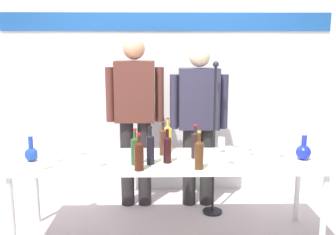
{
  "coord_description": "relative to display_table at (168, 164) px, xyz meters",
  "views": [
    {
      "loc": [
        -0.06,
        -3.2,
        1.7
      ],
      "look_at": [
        0.0,
        0.15,
        1.06
      ],
      "focal_mm": 41.02,
      "sensor_mm": 36.0,
      "label": 1
    }
  ],
  "objects": [
    {
      "name": "wine_bottle_2",
      "position": [
        -0.24,
        -0.3,
        0.18
      ],
      "size": [
        0.08,
        0.08,
        0.3
      ],
      "color": "#37150C",
      "rests_on": "display_table"
    },
    {
      "name": "wine_glass_right_2",
      "position": [
        0.97,
        0.01,
        0.16
      ],
      "size": [
        0.07,
        0.07,
        0.15
      ],
      "color": "white",
      "rests_on": "display_table"
    },
    {
      "name": "wine_bottle_5",
      "position": [
        0.23,
        0.03,
        0.18
      ],
      "size": [
        0.07,
        0.07,
        0.3
      ],
      "color": "black",
      "rests_on": "display_table"
    },
    {
      "name": "wine_bottle_3",
      "position": [
        -0.01,
        -0.11,
        0.18
      ],
      "size": [
        0.07,
        0.07,
        0.31
      ],
      "color": "black",
      "rests_on": "display_table"
    },
    {
      "name": "decanter_blue_right",
      "position": [
        1.16,
        -0.04,
        0.12
      ],
      "size": [
        0.13,
        0.13,
        0.21
      ],
      "color": "#1927BF",
      "rests_on": "display_table"
    },
    {
      "name": "wine_bottle_6",
      "position": [
        -0.27,
        -0.15,
        0.18
      ],
      "size": [
        0.07,
        0.07,
        0.3
      ],
      "color": "#223F1C",
      "rests_on": "display_table"
    },
    {
      "name": "back_wall",
      "position": [
        0.0,
        1.21,
        0.83
      ],
      "size": [
        5.23,
        0.11,
        3.0
      ],
      "color": "silver",
      "rests_on": "ground"
    },
    {
      "name": "wine_glass_right_0",
      "position": [
        0.5,
        -0.17,
        0.16
      ],
      "size": [
        0.07,
        0.07,
        0.15
      ],
      "color": "white",
      "rests_on": "display_table"
    },
    {
      "name": "wine_glass_left_1",
      "position": [
        -0.57,
        -0.21,
        0.14
      ],
      "size": [
        0.07,
        0.07,
        0.13
      ],
      "color": "white",
      "rests_on": "display_table"
    },
    {
      "name": "presenter_left",
      "position": [
        -0.33,
        0.71,
        0.34
      ],
      "size": [
        0.6,
        0.22,
        1.76
      ],
      "color": "black",
      "rests_on": "ground"
    },
    {
      "name": "wine_glass_left_0",
      "position": [
        -1.0,
        -0.28,
        0.16
      ],
      "size": [
        0.06,
        0.06,
        0.16
      ],
      "color": "white",
      "rests_on": "display_table"
    },
    {
      "name": "wine_glass_left_2",
      "position": [
        -1.04,
        0.3,
        0.17
      ],
      "size": [
        0.06,
        0.06,
        0.17
      ],
      "color": "white",
      "rests_on": "display_table"
    },
    {
      "name": "wine_glass_right_3",
      "position": [
        0.49,
        0.18,
        0.15
      ],
      "size": [
        0.06,
        0.06,
        0.14
      ],
      "color": "white",
      "rests_on": "display_table"
    },
    {
      "name": "wine_bottle_0",
      "position": [
        -0.05,
        0.13,
        0.18
      ],
      "size": [
        0.07,
        0.07,
        0.3
      ],
      "color": "#44231A",
      "rests_on": "display_table"
    },
    {
      "name": "decanter_blue_left",
      "position": [
        -1.16,
        -0.04,
        0.12
      ],
      "size": [
        0.12,
        0.12,
        0.21
      ],
      "color": "#1B3CA1",
      "rests_on": "display_table"
    },
    {
      "name": "display_table",
      "position": [
        0.0,
        0.0,
        0.0
      ],
      "size": [
        2.64,
        0.71,
        0.72
      ],
      "color": "silver",
      "rests_on": "ground"
    },
    {
      "name": "wine_bottle_4",
      "position": [
        -0.15,
        -0.15,
        0.19
      ],
      "size": [
        0.07,
        0.07,
        0.32
      ],
      "color": "black",
      "rests_on": "display_table"
    },
    {
      "name": "wine_glass_left_3",
      "position": [
        -0.8,
        0.11,
        0.14
      ],
      "size": [
        0.07,
        0.07,
        0.13
      ],
      "color": "white",
      "rests_on": "display_table"
    },
    {
      "name": "wine_glass_right_4",
      "position": [
        0.71,
        0.06,
        0.16
      ],
      "size": [
        0.07,
        0.07,
        0.15
      ],
      "color": "white",
      "rests_on": "display_table"
    },
    {
      "name": "wine_bottle_7",
      "position": [
        0.0,
        0.28,
        0.18
      ],
      "size": [
        0.07,
        0.07,
        0.31
      ],
      "color": "gold",
      "rests_on": "display_table"
    },
    {
      "name": "microphone_stand",
      "position": [
        0.46,
        0.48,
        -0.16
      ],
      "size": [
        0.2,
        0.2,
        1.54
      ],
      "color": "black",
      "rests_on": "ground"
    },
    {
      "name": "wine_bottle_1",
      "position": [
        0.24,
        -0.28,
        0.18
      ],
      "size": [
        0.07,
        0.07,
        0.31
      ],
      "color": "#452813",
      "rests_on": "display_table"
    },
    {
      "name": "presenter_right",
      "position": [
        0.33,
        0.71,
        0.29
      ],
      "size": [
        0.6,
        0.22,
        1.68
      ],
      "color": "black",
      "rests_on": "ground"
    },
    {
      "name": "wine_glass_left_4",
      "position": [
        -0.96,
        -0.08,
        0.15
      ],
      "size": [
        0.07,
        0.07,
        0.14
      ],
      "color": "white",
      "rests_on": "display_table"
    },
    {
      "name": "wine_glass_right_1",
      "position": [
        0.74,
        0.24,
        0.15
      ],
      "size": [
        0.07,
        0.07,
        0.15
      ],
      "color": "white",
      "rests_on": "display_table"
    }
  ]
}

